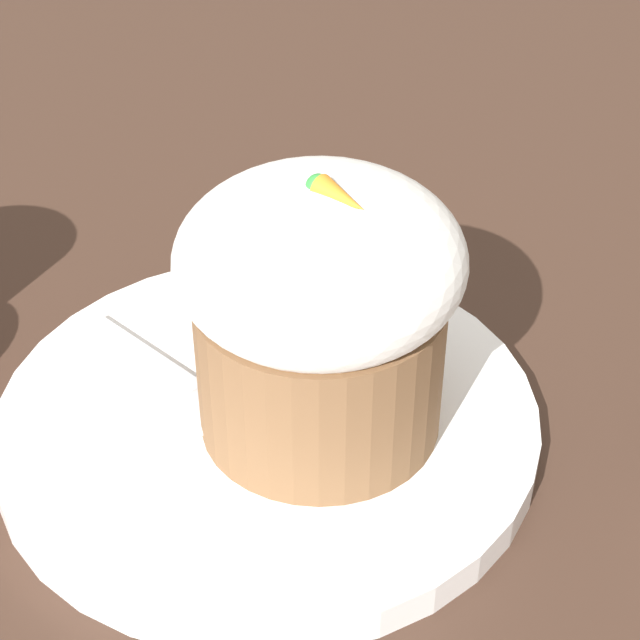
# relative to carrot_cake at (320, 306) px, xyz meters

# --- Properties ---
(ground_plane) EXTENTS (4.00, 4.00, 0.00)m
(ground_plane) POSITION_rel_carrot_cake_xyz_m (-0.02, -0.01, -0.07)
(ground_plane) COLOR #3D281E
(dessert_plate) EXTENTS (0.22, 0.22, 0.01)m
(dessert_plate) POSITION_rel_carrot_cake_xyz_m (-0.02, -0.01, -0.06)
(dessert_plate) COLOR white
(dessert_plate) RESTS_ON ground_plane
(carrot_cake) EXTENTS (0.11, 0.11, 0.11)m
(carrot_cake) POSITION_rel_carrot_cake_xyz_m (0.00, 0.00, 0.00)
(carrot_cake) COLOR brown
(carrot_cake) RESTS_ON dessert_plate
(spoon) EXTENTS (0.11, 0.04, 0.01)m
(spoon) POSITION_rel_carrot_cake_xyz_m (-0.04, -0.03, -0.05)
(spoon) COLOR silver
(spoon) RESTS_ON dessert_plate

